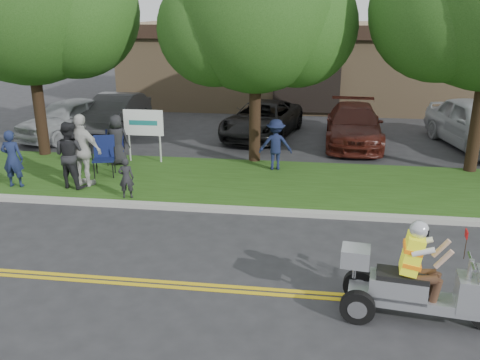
# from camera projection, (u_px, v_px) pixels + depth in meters

# --- Properties ---
(ground) EXTENTS (120.00, 120.00, 0.00)m
(ground) POSITION_uv_depth(u_px,v_px,m) (186.00, 272.00, 9.54)
(ground) COLOR #28282B
(ground) RESTS_ON ground
(centerline_near) EXTENTS (60.00, 0.10, 0.01)m
(centerline_near) POSITION_uv_depth(u_px,v_px,m) (179.00, 288.00, 9.00)
(centerline_near) COLOR gold
(centerline_near) RESTS_ON ground
(centerline_far) EXTENTS (60.00, 0.10, 0.01)m
(centerline_far) POSITION_uv_depth(u_px,v_px,m) (181.00, 283.00, 9.15)
(centerline_far) COLOR gold
(centerline_far) RESTS_ON ground
(curb) EXTENTS (60.00, 0.25, 0.12)m
(curb) POSITION_uv_depth(u_px,v_px,m) (216.00, 209.00, 12.38)
(curb) COLOR #A8A89E
(curb) RESTS_ON ground
(grass_verge) EXTENTS (60.00, 4.00, 0.10)m
(grass_verge) POSITION_uv_depth(u_px,v_px,m) (229.00, 181.00, 14.40)
(grass_verge) COLOR #244712
(grass_verge) RESTS_ON ground
(commercial_building) EXTENTS (18.00, 8.20, 4.00)m
(commercial_building) POSITION_uv_depth(u_px,v_px,m) (308.00, 63.00, 26.44)
(commercial_building) COLOR #9E7F5B
(commercial_building) RESTS_ON ground
(tree_left) EXTENTS (6.62, 5.40, 7.78)m
(tree_left) POSITION_uv_depth(u_px,v_px,m) (28.00, 3.00, 15.41)
(tree_left) COLOR #332114
(tree_left) RESTS_ON ground
(tree_mid) EXTENTS (5.88, 4.80, 7.05)m
(tree_mid) POSITION_uv_depth(u_px,v_px,m) (258.00, 18.00, 14.83)
(tree_mid) COLOR #332114
(tree_mid) RESTS_ON ground
(business_sign) EXTENTS (1.25, 0.06, 1.75)m
(business_sign) POSITION_uv_depth(u_px,v_px,m) (144.00, 126.00, 15.70)
(business_sign) COLOR silver
(business_sign) RESTS_ON ground
(trike_scooter) EXTENTS (2.58, 0.94, 1.69)m
(trike_scooter) POSITION_uv_depth(u_px,v_px,m) (415.00, 286.00, 7.93)
(trike_scooter) COLOR black
(trike_scooter) RESTS_ON ground
(lawn_chair_a) EXTENTS (0.73, 0.75, 1.14)m
(lawn_chair_a) POSITION_uv_depth(u_px,v_px,m) (104.00, 153.00, 14.61)
(lawn_chair_a) COLOR black
(lawn_chair_a) RESTS_ON grass_verge
(lawn_chair_b) EXTENTS (0.69, 0.70, 1.03)m
(lawn_chair_b) POSITION_uv_depth(u_px,v_px,m) (115.00, 144.00, 15.79)
(lawn_chair_b) COLOR black
(lawn_chair_b) RESTS_ON grass_verge
(spectator_adult_left) EXTENTS (0.60, 0.43, 1.56)m
(spectator_adult_left) POSITION_uv_depth(u_px,v_px,m) (12.00, 159.00, 13.58)
(spectator_adult_left) COLOR #182244
(spectator_adult_left) RESTS_ON grass_verge
(spectator_adult_mid) EXTENTS (1.01, 0.87, 1.80)m
(spectator_adult_mid) POSITION_uv_depth(u_px,v_px,m) (70.00, 155.00, 13.50)
(spectator_adult_mid) COLOR black
(spectator_adult_mid) RESTS_ON grass_verge
(spectator_adult_right) EXTENTS (1.23, 0.72, 1.97)m
(spectator_adult_right) POSITION_uv_depth(u_px,v_px,m) (83.00, 150.00, 13.59)
(spectator_adult_right) COLOR silver
(spectator_adult_right) RESTS_ON grass_verge
(spectator_chair_a) EXTENTS (1.03, 0.65, 1.52)m
(spectator_chair_a) POSITION_uv_depth(u_px,v_px,m) (276.00, 144.00, 15.07)
(spectator_chair_a) COLOR #151C3B
(spectator_chair_a) RESTS_ON grass_verge
(spectator_chair_b) EXTENTS (0.82, 0.59, 1.55)m
(spectator_chair_b) POSITION_uv_depth(u_px,v_px,m) (117.00, 140.00, 15.53)
(spectator_chair_b) COLOR black
(spectator_chair_b) RESTS_ON grass_verge
(child_left) EXTENTS (0.43, 0.33, 1.05)m
(child_left) POSITION_uv_depth(u_px,v_px,m) (126.00, 178.00, 12.83)
(child_left) COLOR black
(child_left) RESTS_ON grass_verge
(parked_car_far_left) EXTENTS (3.00, 4.63, 1.47)m
(parked_car_far_left) POSITION_uv_depth(u_px,v_px,m) (68.00, 118.00, 19.34)
(parked_car_far_left) COLOR #9EA0A5
(parked_car_far_left) RESTS_ON ground
(parked_car_left) EXTENTS (1.64, 4.46, 1.46)m
(parked_car_left) POSITION_uv_depth(u_px,v_px,m) (115.00, 113.00, 20.25)
(parked_car_left) COLOR #333336
(parked_car_left) RESTS_ON ground
(parked_car_mid) EXTENTS (3.19, 5.16, 1.33)m
(parked_car_mid) POSITION_uv_depth(u_px,v_px,m) (262.00, 119.00, 19.41)
(parked_car_mid) COLOR black
(parked_car_mid) RESTS_ON ground
(parked_car_right) EXTENTS (2.15, 4.88, 1.39)m
(parked_car_right) POSITION_uv_depth(u_px,v_px,m) (354.00, 125.00, 18.36)
(parked_car_right) COLOR #471810
(parked_car_right) RESTS_ON ground
(parked_car_far_right) EXTENTS (2.97, 5.37, 1.73)m
(parked_car_far_right) POSITION_uv_depth(u_px,v_px,m) (477.00, 124.00, 17.71)
(parked_car_far_right) COLOR #A5A8AC
(parked_car_far_right) RESTS_ON ground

